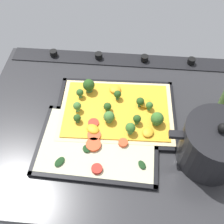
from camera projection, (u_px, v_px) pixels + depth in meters
ground_plane at (115, 124)px, 85.35cm from camera, size 86.09×64.44×3.00cm
stove_control_panel at (121, 59)px, 101.25cm from camera, size 82.65×7.00×2.60cm
baking_tray_front at (115, 112)px, 85.94cm from camera, size 38.64×28.24×1.30cm
broccoli_pizza at (116, 110)px, 84.65cm from camera, size 36.17×25.76×6.14cm
baking_tray_back at (98, 144)px, 78.67cm from camera, size 35.68×25.15×1.30cm
veggie_pizza_back at (98, 143)px, 78.08cm from camera, size 33.21×22.67×1.90cm
cooking_pot at (213, 145)px, 70.86cm from camera, size 24.32×17.46×16.25cm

